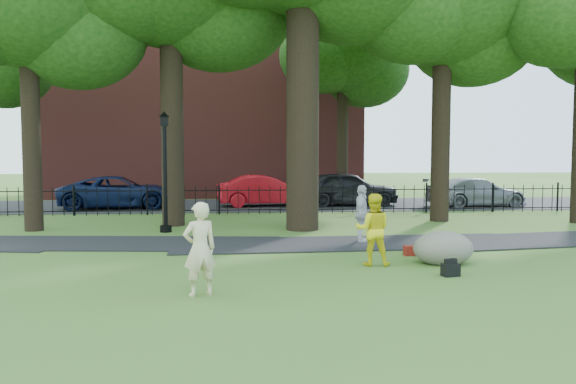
{
  "coord_description": "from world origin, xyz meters",
  "views": [
    {
      "loc": [
        -2.07,
        -11.82,
        2.61
      ],
      "look_at": [
        -0.91,
        2.0,
        1.64
      ],
      "focal_mm": 35.0,
      "sensor_mm": 36.0,
      "label": 1
    }
  ],
  "objects": [
    {
      "name": "backpack",
      "position": [
        2.34,
        -0.44,
        0.13
      ],
      "size": [
        0.4,
        0.3,
        0.27
      ],
      "primitive_type": "cube",
      "rotation": [
        0.0,
        0.0,
        0.23
      ],
      "color": "black",
      "rests_on": "ground"
    },
    {
      "name": "silver_car",
      "position": [
        9.25,
        14.34,
        0.7
      ],
      "size": [
        5.06,
        2.59,
        1.41
      ],
      "primitive_type": "imported",
      "rotation": [
        0.0,
        0.0,
        1.7
      ],
      "color": "gray",
      "rests_on": "ground"
    },
    {
      "name": "iron_fence",
      "position": [
        0.0,
        12.0,
        0.6
      ],
      "size": [
        44.0,
        0.04,
        1.2
      ],
      "color": "black",
      "rests_on": "ground"
    },
    {
      "name": "boulder",
      "position": [
        2.67,
        0.9,
        0.42
      ],
      "size": [
        1.51,
        1.2,
        0.83
      ],
      "primitive_type": "ellipsoid",
      "rotation": [
        0.0,
        0.0,
        0.09
      ],
      "color": "#5E5C4E",
      "rests_on": "ground"
    },
    {
      "name": "man",
      "position": [
        0.97,
        0.85,
        0.83
      ],
      "size": [
        0.92,
        0.78,
        1.67
      ],
      "primitive_type": "imported",
      "rotation": [
        0.0,
        0.0,
        2.94
      ],
      "color": "yellow",
      "rests_on": "ground"
    },
    {
      "name": "navy_van",
      "position": [
        -7.78,
        14.98,
        0.76
      ],
      "size": [
        5.7,
        3.12,
        1.51
      ],
      "primitive_type": "imported",
      "rotation": [
        0.0,
        0.0,
        1.68
      ],
      "color": "#0B1639",
      "rests_on": "ground"
    },
    {
      "name": "brick_building",
      "position": [
        -4.0,
        24.0,
        6.0
      ],
      "size": [
        18.0,
        8.0,
        12.0
      ],
      "primitive_type": "cube",
      "color": "maroon",
      "rests_on": "ground"
    },
    {
      "name": "red_bag",
      "position": [
        2.24,
        1.98,
        0.12
      ],
      "size": [
        0.39,
        0.26,
        0.25
      ],
      "primitive_type": "cube",
      "rotation": [
        0.0,
        0.0,
        0.1
      ],
      "color": "maroon",
      "rests_on": "ground"
    },
    {
      "name": "pedestrian",
      "position": [
        1.4,
        4.09,
        0.84
      ],
      "size": [
        0.67,
        1.06,
        1.68
      ],
      "primitive_type": "imported",
      "rotation": [
        0.0,
        0.0,
        1.29
      ],
      "color": "silver",
      "rests_on": "ground"
    },
    {
      "name": "street",
      "position": [
        0.0,
        16.0,
        0.0
      ],
      "size": [
        80.0,
        7.0,
        0.02
      ],
      "primitive_type": "cube",
      "color": "black",
      "rests_on": "ground"
    },
    {
      "name": "ground",
      "position": [
        0.0,
        0.0,
        0.0
      ],
      "size": [
        120.0,
        120.0,
        0.0
      ],
      "primitive_type": "plane",
      "color": "#3C5C20",
      "rests_on": "ground"
    },
    {
      "name": "red_sedan",
      "position": [
        -0.9,
        15.39,
        0.77
      ],
      "size": [
        4.79,
        2.07,
        1.53
      ],
      "primitive_type": "imported",
      "rotation": [
        0.0,
        0.0,
        1.67
      ],
      "color": "#A00C14",
      "rests_on": "ground"
    },
    {
      "name": "footpath",
      "position": [
        1.0,
        3.9,
        0.0
      ],
      "size": [
        36.07,
        3.85,
        0.03
      ],
      "primitive_type": "cube",
      "rotation": [
        0.0,
        0.0,
        0.03
      ],
      "color": "black",
      "rests_on": "ground"
    },
    {
      "name": "lamppost",
      "position": [
        -4.55,
        6.79,
        1.93
      ],
      "size": [
        0.39,
        0.39,
        3.94
      ],
      "rotation": [
        0.0,
        0.0,
        0.1
      ],
      "color": "black",
      "rests_on": "ground"
    },
    {
      "name": "woman",
      "position": [
        -2.83,
        -1.6,
        0.86
      ],
      "size": [
        0.74,
        0.63,
        1.72
      ],
      "primitive_type": "imported",
      "rotation": [
        0.0,
        0.0,
        3.55
      ],
      "color": "beige",
      "rests_on": "ground"
    },
    {
      "name": "grey_car",
      "position": [
        3.1,
        15.38,
        0.85
      ],
      "size": [
        5.09,
        2.22,
        1.71
      ],
      "primitive_type": "imported",
      "rotation": [
        0.0,
        0.0,
        1.61
      ],
      "color": "black",
      "rests_on": "ground"
    }
  ]
}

